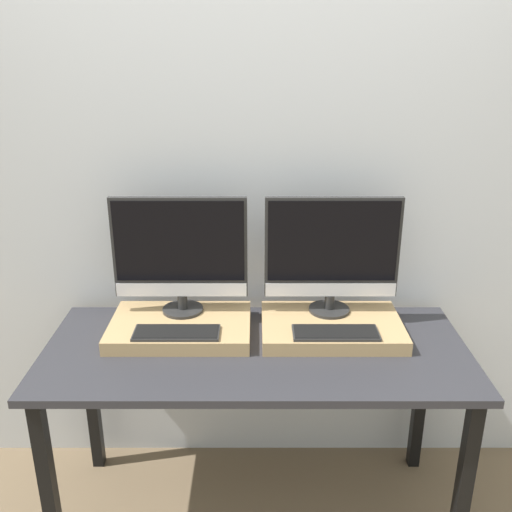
# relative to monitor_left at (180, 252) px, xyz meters

# --- Properties ---
(wall_back) EXTENTS (8.00, 0.04, 2.60)m
(wall_back) POSITION_rel_monitor_left_xyz_m (0.30, 0.22, 0.19)
(wall_back) COLOR silver
(wall_back) RESTS_ON ground_plane
(workbench) EXTENTS (1.62, 0.70, 0.80)m
(workbench) POSITION_rel_monitor_left_xyz_m (0.30, -0.20, -0.40)
(workbench) COLOR #2D2D33
(workbench) RESTS_ON ground_plane
(wooden_riser_left) EXTENTS (0.55, 0.36, 0.06)m
(wooden_riser_left) POSITION_rel_monitor_left_xyz_m (-0.00, -0.09, -0.29)
(wooden_riser_left) COLOR tan
(wooden_riser_left) RESTS_ON workbench
(monitor_left) EXTENTS (0.53, 0.17, 0.48)m
(monitor_left) POSITION_rel_monitor_left_xyz_m (0.00, 0.00, 0.00)
(monitor_left) COLOR #282828
(monitor_left) RESTS_ON wooden_riser_left
(keyboard_left) EXTENTS (0.32, 0.12, 0.01)m
(keyboard_left) POSITION_rel_monitor_left_xyz_m (-0.00, -0.20, -0.25)
(keyboard_left) COLOR #2D2D2D
(keyboard_left) RESTS_ON wooden_riser_left
(wooden_riser_right) EXTENTS (0.55, 0.36, 0.06)m
(wooden_riser_right) POSITION_rel_monitor_left_xyz_m (0.60, -0.09, -0.29)
(wooden_riser_right) COLOR tan
(wooden_riser_right) RESTS_ON workbench
(monitor_right) EXTENTS (0.53, 0.17, 0.48)m
(monitor_right) POSITION_rel_monitor_left_xyz_m (0.60, 0.00, 0.00)
(monitor_right) COLOR #282828
(monitor_right) RESTS_ON wooden_riser_right
(keyboard_right) EXTENTS (0.32, 0.12, 0.01)m
(keyboard_right) POSITION_rel_monitor_left_xyz_m (0.60, -0.20, -0.25)
(keyboard_right) COLOR #2D2D2D
(keyboard_right) RESTS_ON wooden_riser_right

